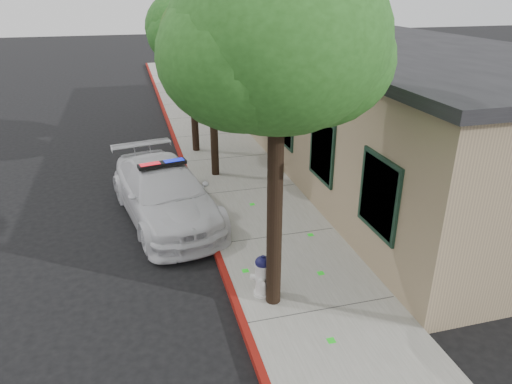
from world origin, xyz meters
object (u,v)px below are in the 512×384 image
(street_tree_near, at_px, (278,48))
(street_tree_mid, at_px, (211,39))
(police_car, at_px, (165,193))
(fire_hydrant, at_px, (263,275))
(street_tree_far, at_px, (191,32))
(clapboard_building, at_px, (358,96))

(street_tree_near, distance_m, street_tree_mid, 7.07)
(police_car, relative_size, street_tree_near, 0.86)
(police_car, height_order, street_tree_mid, street_tree_mid)
(police_car, height_order, fire_hydrant, police_car)
(fire_hydrant, bearing_deg, street_tree_near, -37.26)
(street_tree_near, relative_size, street_tree_far, 1.13)
(clapboard_building, xyz_separation_m, street_tree_far, (-5.95, 1.15, 2.31))
(street_tree_mid, bearing_deg, clapboard_building, 14.15)
(fire_hydrant, bearing_deg, police_car, 133.28)
(street_tree_far, bearing_deg, street_tree_mid, -84.89)
(fire_hydrant, height_order, street_tree_far, street_tree_far)
(police_car, bearing_deg, fire_hydrant, -80.70)
(street_tree_mid, bearing_deg, street_tree_near, -91.44)
(clapboard_building, distance_m, street_tree_mid, 6.34)
(street_tree_mid, bearing_deg, police_car, -126.36)
(clapboard_building, height_order, street_tree_near, street_tree_near)
(street_tree_near, xyz_separation_m, street_tree_mid, (0.18, 7.05, -0.53))
(clapboard_building, relative_size, fire_hydrant, 23.30)
(police_car, xyz_separation_m, street_tree_mid, (1.87, 2.54, 3.68))
(clapboard_building, xyz_separation_m, police_car, (-7.59, -3.98, -1.36))
(clapboard_building, bearing_deg, street_tree_near, -124.78)
(street_tree_near, bearing_deg, clapboard_building, 55.22)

